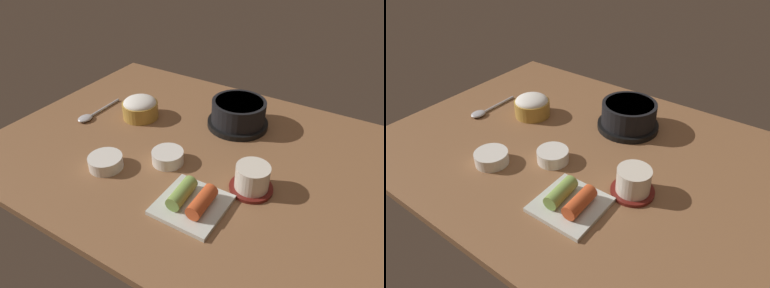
{
  "view_description": "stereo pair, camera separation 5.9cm",
  "coord_description": "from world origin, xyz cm",
  "views": [
    {
      "loc": [
        39.06,
        -62.46,
        54.08
      ],
      "look_at": [
        2.0,
        -2.0,
        5.0
      ],
      "focal_mm": 32.54,
      "sensor_mm": 36.0,
      "label": 1
    },
    {
      "loc": [
        43.95,
        -59.17,
        54.08
      ],
      "look_at": [
        2.0,
        -2.0,
        5.0
      ],
      "focal_mm": 32.54,
      "sensor_mm": 36.0,
      "label": 2
    }
  ],
  "objects": [
    {
      "name": "spoon",
      "position": [
        -33.14,
        -2.02,
        2.62
      ],
      "size": [
        3.6,
        16.7,
        1.35
      ],
      "color": "#B7B7BC",
      "rests_on": "dining_table"
    },
    {
      "name": "banchan_cup_center",
      "position": [
        -1.23,
        -7.99,
        3.69
      ],
      "size": [
        7.78,
        7.78,
        3.13
      ],
      "color": "white",
      "rests_on": "dining_table"
    },
    {
      "name": "rice_bowl",
      "position": [
        -20.58,
        5.89,
        5.24
      ],
      "size": [
        10.43,
        10.43,
        6.46
      ],
      "color": "#B78C38",
      "rests_on": "dining_table"
    },
    {
      "name": "side_bowl_near",
      "position": [
        -12.72,
        -17.31,
        3.64
      ],
      "size": [
        8.2,
        8.2,
        3.03
      ],
      "color": "white",
      "rests_on": "dining_table"
    },
    {
      "name": "dining_table",
      "position": [
        0.0,
        0.0,
        1.0
      ],
      "size": [
        100.0,
        76.0,
        2.0
      ],
      "primitive_type": "cube",
      "color": "brown",
      "rests_on": "ground"
    },
    {
      "name": "tea_cup_with_saucer",
      "position": [
        20.05,
        -6.5,
        5.04
      ],
      "size": [
        9.7,
        9.7,
        6.26
      ],
      "color": "maroon",
      "rests_on": "dining_table"
    },
    {
      "name": "kimchi_plate",
      "position": [
        11.72,
        -17.93,
        3.52
      ],
      "size": [
        13.78,
        13.78,
        4.25
      ],
      "color": "silver",
      "rests_on": "dining_table"
    },
    {
      "name": "stone_pot",
      "position": [
        5.87,
        16.42,
        5.89
      ],
      "size": [
        17.08,
        17.08,
        7.73
      ],
      "color": "black",
      "rests_on": "dining_table"
    }
  ]
}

